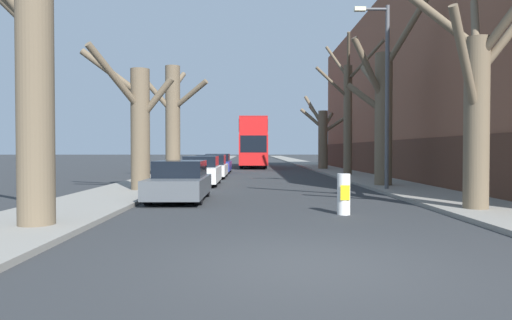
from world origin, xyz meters
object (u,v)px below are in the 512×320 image
object	(u,v)px
parked_car_2	(211,167)
parked_car_3	(218,164)
street_tree_right_0	(477,97)
double_decker_bus	(253,140)
lamp_post	(384,87)
parked_car_0	(180,181)
street_tree_right_3	(322,135)
street_tree_left_0	(31,41)
traffic_bollard	(344,194)
street_tree_left_2	(173,118)
street_tree_right_1	(383,110)
parked_car_1	(201,171)
street_tree_right_2	(348,111)
street_tree_left_1	(138,123)

from	to	relation	value
parked_car_2	parked_car_3	xyz separation A→B (m)	(-0.00, 5.55, 0.01)
street_tree_right_0	double_decker_bus	world-z (taller)	street_tree_right_0
lamp_post	parked_car_0	bearing A→B (deg)	-158.51
street_tree_right_3	street_tree_left_0	bearing A→B (deg)	-110.58
street_tree_right_3	parked_car_2	world-z (taller)	street_tree_right_3
double_decker_bus	traffic_bollard	distance (m)	31.72
street_tree_left_2	parked_car_3	bearing A→B (deg)	71.22
parked_car_0	traffic_bollard	size ratio (longest dim) A/B	3.82
street_tree_right_3	parked_car_2	distance (m)	13.21
double_decker_bus	traffic_bollard	world-z (taller)	double_decker_bus
street_tree_left_0	lamp_post	bearing A→B (deg)	41.06
street_tree_right_1	street_tree_right_3	size ratio (longest dim) A/B	1.29
street_tree_right_3	parked_car_0	distance (m)	23.82
parked_car_0	parked_car_1	world-z (taller)	parked_car_1
parked_car_3	lamp_post	bearing A→B (deg)	-62.56
street_tree_left_0	parked_car_1	distance (m)	12.63
parked_car_0	street_tree_right_2	bearing A→B (deg)	57.92
street_tree_right_0	traffic_bollard	size ratio (longest dim) A/B	6.21
parked_car_0	street_tree_right_3	bearing A→B (deg)	69.66
parked_car_1	traffic_bollard	xyz separation A→B (m)	(4.71, -9.83, -0.13)
street_tree_left_1	parked_car_0	distance (m)	3.99
street_tree_right_0	street_tree_right_1	size ratio (longest dim) A/B	0.81
traffic_bollard	street_tree_left_0	bearing A→B (deg)	-162.47
parked_car_0	parked_car_1	bearing A→B (deg)	90.00
double_decker_bus	parked_car_1	world-z (taller)	double_decker_bus
street_tree_right_3	double_decker_bus	xyz separation A→B (m)	(-5.64, 5.98, -0.32)
street_tree_left_0	street_tree_left_2	size ratio (longest dim) A/B	1.14
street_tree_left_1	street_tree_right_0	xyz separation A→B (m)	(10.30, -5.80, 0.36)
street_tree_right_2	street_tree_left_0	bearing A→B (deg)	-119.19
street_tree_right_0	double_decker_bus	xyz separation A→B (m)	(-5.66, 31.29, -0.52)
street_tree_left_1	street_tree_left_2	bearing A→B (deg)	90.57
parked_car_1	parked_car_3	bearing A→B (deg)	90.00
parked_car_2	parked_car_0	bearing A→B (deg)	-90.00
parked_car_0	parked_car_2	xyz separation A→B (m)	(-0.00, 12.14, 0.02)
street_tree_right_0	parked_car_2	xyz separation A→B (m)	(-8.26, 15.22, -2.42)
street_tree_right_1	street_tree_right_2	size ratio (longest dim) A/B	0.94
street_tree_right_1	street_tree_right_2	distance (m)	8.48
double_decker_bus	lamp_post	bearing A→B (deg)	-78.73
street_tree_right_2	parked_car_3	size ratio (longest dim) A/B	2.05
street_tree_left_2	parked_car_1	xyz separation A→B (m)	(2.12, -5.00, -2.87)
street_tree_left_1	lamp_post	world-z (taller)	lamp_post
lamp_post	street_tree_right_3	bearing A→B (deg)	88.17
street_tree_left_0	double_decker_bus	size ratio (longest dim) A/B	0.67
street_tree_right_0	street_tree_right_2	world-z (taller)	street_tree_right_2
street_tree_left_0	traffic_bollard	xyz separation A→B (m)	(6.90, 2.18, -3.37)
street_tree_left_2	street_tree_right_2	bearing A→B (deg)	10.61
street_tree_left_1	street_tree_right_3	distance (m)	22.05
street_tree_left_2	parked_car_2	xyz separation A→B (m)	(2.12, 0.69, -2.88)
parked_car_1	lamp_post	world-z (taller)	lamp_post
street_tree_left_0	street_tree_left_2	world-z (taller)	street_tree_left_0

